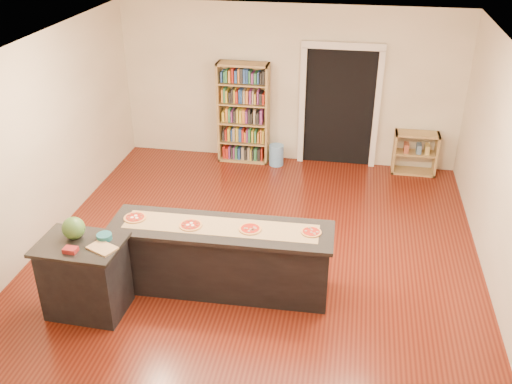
% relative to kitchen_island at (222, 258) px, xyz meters
% --- Properties ---
extents(room, '(6.00, 7.00, 2.80)m').
position_rel_kitchen_island_xyz_m(room, '(0.30, 0.55, 0.95)').
color(room, '#EEE3C8').
rests_on(room, ground).
extents(doorway, '(1.40, 0.09, 2.21)m').
position_rel_kitchen_island_xyz_m(doorway, '(1.20, 4.01, 0.75)').
color(doorway, black).
rests_on(doorway, room).
extents(kitchen_island, '(2.69, 0.73, 0.89)m').
position_rel_kitchen_island_xyz_m(kitchen_island, '(0.00, 0.00, 0.00)').
color(kitchen_island, black).
rests_on(kitchen_island, ground).
extents(side_counter, '(0.95, 0.70, 0.94)m').
position_rel_kitchen_island_xyz_m(side_counter, '(-1.46, -0.69, 0.03)').
color(side_counter, black).
rests_on(side_counter, ground).
extents(bookshelf, '(0.91, 0.32, 1.82)m').
position_rel_kitchen_island_xyz_m(bookshelf, '(-0.49, 3.83, 0.46)').
color(bookshelf, tan).
rests_on(bookshelf, ground).
extents(low_shelf, '(0.75, 0.32, 0.75)m').
position_rel_kitchen_island_xyz_m(low_shelf, '(2.57, 3.84, -0.07)').
color(low_shelf, tan).
rests_on(low_shelf, ground).
extents(waste_bin, '(0.26, 0.26, 0.38)m').
position_rel_kitchen_island_xyz_m(waste_bin, '(0.14, 3.73, -0.26)').
color(waste_bin, '#66A0E4').
rests_on(waste_bin, ground).
extents(kraft_paper, '(2.35, 0.47, 0.00)m').
position_rel_kitchen_island_xyz_m(kraft_paper, '(-0.00, 0.01, 0.44)').
color(kraft_paper, '#98794E').
rests_on(kraft_paper, kitchen_island).
extents(watermelon, '(0.26, 0.26, 0.26)m').
position_rel_kitchen_island_xyz_m(watermelon, '(-1.55, -0.60, 0.62)').
color(watermelon, '#144214').
rests_on(watermelon, side_counter).
extents(cutting_board, '(0.37, 0.32, 0.02)m').
position_rel_kitchen_island_xyz_m(cutting_board, '(-1.16, -0.76, 0.50)').
color(cutting_board, tan).
rests_on(cutting_board, side_counter).
extents(package_red, '(0.15, 0.11, 0.05)m').
position_rel_kitchen_island_xyz_m(package_red, '(-1.47, -0.88, 0.52)').
color(package_red, maroon).
rests_on(package_red, side_counter).
extents(package_teal, '(0.17, 0.17, 0.06)m').
position_rel_kitchen_island_xyz_m(package_teal, '(-1.21, -0.57, 0.53)').
color(package_teal, '#195966').
rests_on(package_teal, side_counter).
extents(pizza_a, '(0.28, 0.28, 0.02)m').
position_rel_kitchen_island_xyz_m(pizza_a, '(-1.08, 0.01, 0.45)').
color(pizza_a, tan).
rests_on(pizza_a, kitchen_island).
extents(pizza_b, '(0.28, 0.28, 0.02)m').
position_rel_kitchen_island_xyz_m(pizza_b, '(-0.36, -0.04, 0.45)').
color(pizza_b, tan).
rests_on(pizza_b, kitchen_island).
extents(pizza_c, '(0.28, 0.28, 0.02)m').
position_rel_kitchen_island_xyz_m(pizza_c, '(0.36, 0.00, 0.45)').
color(pizza_c, tan).
rests_on(pizza_c, kitchen_island).
extents(pizza_d, '(0.26, 0.26, 0.02)m').
position_rel_kitchen_island_xyz_m(pizza_d, '(1.07, 0.06, 0.45)').
color(pizza_d, tan).
rests_on(pizza_d, kitchen_island).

